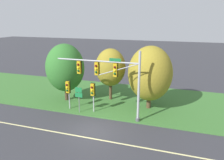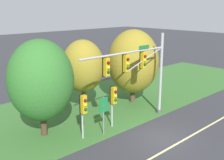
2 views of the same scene
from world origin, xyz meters
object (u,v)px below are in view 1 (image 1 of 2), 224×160
traffic_signal_mast (111,75)px  pedestrian_signal_further_along (68,89)px  pedestrian_signal_near_kerb (93,91)px  route_sign_post (79,96)px  tree_left_of_mast (111,67)px  tree_nearest_road (65,68)px  tree_behind_signpost (150,74)px

traffic_signal_mast → pedestrian_signal_further_along: 5.31m
pedestrian_signal_near_kerb → route_sign_post: size_ratio=1.14×
pedestrian_signal_further_along → tree_left_of_mast: 5.57m
route_sign_post → tree_nearest_road: 4.62m
traffic_signal_mast → pedestrian_signal_near_kerb: (-2.15, 0.53, -1.99)m
tree_nearest_road → tree_behind_signpost: (9.61, 0.57, -0.07)m
traffic_signal_mast → pedestrian_signal_further_along: size_ratio=2.66×
pedestrian_signal_near_kerb → tree_behind_signpost: size_ratio=0.47×
route_sign_post → pedestrian_signal_further_along: bearing=165.1°
tree_left_of_mast → tree_nearest_road: bearing=-159.7°
tree_nearest_road → pedestrian_signal_near_kerb: bearing=-28.4°
pedestrian_signal_near_kerb → tree_left_of_mast: 4.49m
traffic_signal_mast → tree_left_of_mast: size_ratio=1.38×
pedestrian_signal_further_along → route_sign_post: size_ratio=1.15×
traffic_signal_mast → tree_behind_signpost: 4.67m
traffic_signal_mast → tree_left_of_mast: 5.00m
route_sign_post → tree_nearest_road: tree_nearest_road is taller
pedestrian_signal_near_kerb → tree_left_of_mast: size_ratio=0.52×
pedestrian_signal_near_kerb → tree_behind_signpost: bearing=29.3°
pedestrian_signal_further_along → tree_behind_signpost: size_ratio=0.47×
pedestrian_signal_further_along → tree_left_of_mast: size_ratio=0.52×
pedestrian_signal_further_along → traffic_signal_mast: bearing=-5.5°
pedestrian_signal_near_kerb → tree_nearest_road: bearing=151.6°
tree_nearest_road → tree_left_of_mast: (4.87, 1.80, -0.01)m
pedestrian_signal_near_kerb → pedestrian_signal_further_along: 2.76m
traffic_signal_mast → pedestrian_signal_further_along: traffic_signal_mast is taller
tree_left_of_mast → tree_behind_signpost: tree_behind_signpost is taller
route_sign_post → pedestrian_signal_near_kerb: bearing=18.0°
route_sign_post → tree_behind_signpost: tree_behind_signpost is taller
tree_left_of_mast → pedestrian_signal_near_kerb: bearing=-96.8°
traffic_signal_mast → pedestrian_signal_further_along: (-4.91, 0.47, -1.99)m
route_sign_post → tree_left_of_mast: (1.85, 4.60, 2.07)m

